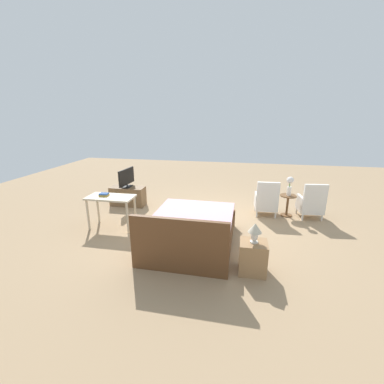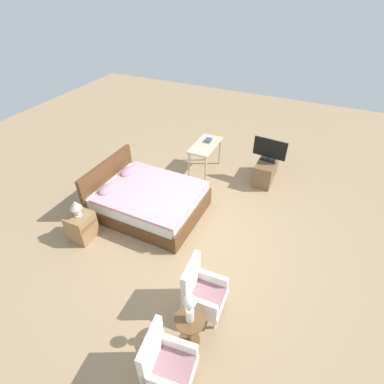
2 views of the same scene
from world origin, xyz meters
The scene contains 12 objects.
ground_plane centered at (0.00, 0.00, 0.00)m, with size 16.00×16.00×0.00m, color #A38460.
bed centered at (0.08, 1.18, 0.30)m, with size 1.66×2.11×0.96m.
armchair_by_window_left centered at (-2.58, -0.72, 0.37)m, with size 0.60×0.60×0.92m.
armchair_by_window_right centered at (-1.50, -0.72, 0.37)m, with size 0.56×0.56×0.92m.
side_table centered at (-2.04, -0.78, 0.34)m, with size 0.40×0.40×0.55m.
flower_vase centered at (-2.04, -0.78, 0.84)m, with size 0.17×0.17×0.48m.
nightstand centered at (-1.08, 1.89, 0.27)m, with size 0.44×0.41×0.54m.
table_lamp centered at (-1.08, 1.89, 0.76)m, with size 0.22×0.22×0.33m.
tv_stand centered at (2.28, -0.77, 0.27)m, with size 0.96×0.40×0.54m.
tv_flatscreen centered at (2.28, -0.77, 0.80)m, with size 0.23×0.76×0.52m.
vanity_desk centered at (2.00, 0.70, 0.63)m, with size 1.04×0.52×0.75m.
book_stack centered at (2.16, 0.69, 0.78)m, with size 0.20×0.17×0.06m.
Camera 2 is at (-3.88, -1.66, 4.15)m, focal length 28.00 mm.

